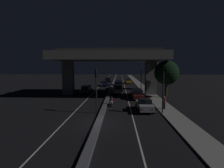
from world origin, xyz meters
name	(u,v)px	position (x,y,z in m)	size (l,w,h in m)	color
ground_plane	(99,123)	(0.00, 0.00, 0.00)	(200.00, 200.00, 0.00)	black
lane_line_left_inner	(101,85)	(-3.46, 35.00, 0.00)	(0.12, 126.00, 0.00)	beige
lane_line_right_inner	(124,85)	(3.46, 35.00, 0.00)	(0.12, 126.00, 0.00)	beige
median_divider	(113,84)	(0.00, 35.00, 0.14)	(0.61, 126.00, 0.28)	#4C4C51
sidewalk_right	(143,88)	(8.04, 28.00, 0.07)	(2.27, 126.00, 0.13)	gray
elevated_overpass	(109,59)	(0.00, 17.26, 6.99)	(21.07, 10.94, 9.03)	slate
traffic_light_left_of_median	(96,83)	(-0.70, 3.68, 3.63)	(0.30, 0.49, 5.34)	black
traffic_light_right_of_median	(163,85)	(7.01, 3.68, 3.37)	(0.30, 0.49, 4.94)	black
street_lamp	(140,70)	(6.92, 25.52, 4.68)	(2.32, 0.32, 7.89)	#2D2D30
car_silver_lead	(144,105)	(5.12, 4.92, 0.78)	(1.92, 4.26, 1.54)	gray
car_dark_red_second	(137,94)	(5.03, 13.13, 0.83)	(2.14, 4.70, 1.61)	#591414
car_white_third	(118,89)	(1.69, 18.95, 0.93)	(2.07, 4.37, 1.75)	silver
car_taxi_yellow_fourth	(118,85)	(1.80, 25.81, 0.99)	(1.98, 4.06, 1.88)	gold
car_dark_blue_fifth	(118,83)	(1.70, 32.70, 0.81)	(2.00, 4.15, 1.59)	#141938
car_taxi_yellow_sixth	(128,81)	(4.93, 39.54, 0.73)	(2.14, 4.31, 1.36)	gold
car_dark_green_lead_oncoming	(86,89)	(-4.80, 18.80, 0.84)	(1.90, 4.75, 1.59)	black
car_dark_blue_second_oncoming	(105,83)	(-2.02, 32.21, 0.72)	(2.01, 4.48, 1.39)	#141938
car_black_third_oncoming	(108,80)	(-1.92, 43.93, 0.84)	(2.04, 4.75, 1.59)	black
motorcycle_white_filtering_near	(112,102)	(0.90, 7.57, 0.59)	(0.33, 1.79, 1.38)	black
motorcycle_blue_filtering_mid	(112,93)	(0.72, 15.52, 0.61)	(0.33, 1.80, 1.43)	black
motorcycle_red_filtering_far	(114,88)	(0.88, 23.48, 0.63)	(0.33, 1.84, 1.47)	black
pedestrian_on_sidewalk	(164,103)	(7.68, 5.46, 0.97)	(0.33, 0.33, 1.66)	black
roadside_tree_kerbside_near	(167,73)	(10.14, 14.00, 4.40)	(4.20, 4.20, 6.53)	#38281C
roadside_tree_kerbside_mid	(154,69)	(10.17, 24.97, 4.89)	(3.27, 3.27, 6.58)	#38281C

